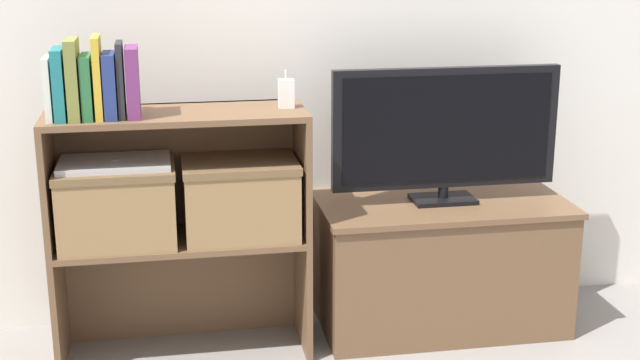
{
  "coord_description": "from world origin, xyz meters",
  "views": [
    {
      "loc": [
        -0.5,
        -2.66,
        1.4
      ],
      "look_at": [
        0.0,
        0.16,
        0.59
      ],
      "focal_mm": 50.0,
      "sensor_mm": 36.0,
      "label": 1
    }
  ],
  "objects": [
    {
      "name": "storage_basket_left",
      "position": [
        -0.66,
        0.14,
        0.55
      ],
      "size": [
        0.37,
        0.28,
        0.25
      ],
      "color": "#937047",
      "rests_on": "bookshelf_lower_tier"
    },
    {
      "name": "book_ivory",
      "position": [
        -0.84,
        0.1,
        0.93
      ],
      "size": [
        0.02,
        0.12,
        0.19
      ],
      "color": "silver",
      "rests_on": "bookshelf_upper_tier"
    },
    {
      "name": "tv_stand",
      "position": [
        0.45,
        0.22,
        0.24
      ],
      "size": [
        0.88,
        0.46,
        0.47
      ],
      "color": "brown",
      "rests_on": "ground_plane"
    },
    {
      "name": "storage_basket_right",
      "position": [
        -0.27,
        0.14,
        0.55
      ],
      "size": [
        0.37,
        0.28,
        0.25
      ],
      "color": "#937047",
      "rests_on": "bookshelf_lower_tier"
    },
    {
      "name": "book_teal",
      "position": [
        -0.81,
        0.1,
        0.94
      ],
      "size": [
        0.03,
        0.15,
        0.22
      ],
      "color": "#1E7075",
      "rests_on": "bookshelf_upper_tier"
    },
    {
      "name": "book_charcoal",
      "position": [
        -0.63,
        0.1,
        0.95
      ],
      "size": [
        0.02,
        0.12,
        0.23
      ],
      "color": "#232328",
      "rests_on": "bookshelf_upper_tier"
    },
    {
      "name": "baby_monitor",
      "position": [
        -0.11,
        0.16,
        0.88
      ],
      "size": [
        0.05,
        0.04,
        0.12
      ],
      "color": "white",
      "rests_on": "bookshelf_upper_tier"
    },
    {
      "name": "tv",
      "position": [
        0.45,
        0.22,
        0.72
      ],
      "size": [
        0.8,
        0.14,
        0.47
      ],
      "color": "black",
      "rests_on": "tv_stand"
    },
    {
      "name": "bookshelf_upper_tier",
      "position": [
        -0.47,
        0.21,
        0.68
      ],
      "size": [
        0.83,
        0.31,
        0.42
      ],
      "color": "brown",
      "rests_on": "bookshelf_lower_tier"
    },
    {
      "name": "laptop",
      "position": [
        -0.66,
        0.14,
        0.68
      ],
      "size": [
        0.35,
        0.22,
        0.02
      ],
      "color": "#BCBCC1",
      "rests_on": "storage_basket_left"
    },
    {
      "name": "book_olive",
      "position": [
        -0.77,
        0.1,
        0.96
      ],
      "size": [
        0.04,
        0.16,
        0.24
      ],
      "color": "olive",
      "rests_on": "bookshelf_upper_tier"
    },
    {
      "name": "book_mustard",
      "position": [
        -0.69,
        0.1,
        0.96
      ],
      "size": [
        0.02,
        0.14,
        0.25
      ],
      "color": "gold",
      "rests_on": "bookshelf_upper_tier"
    },
    {
      "name": "book_forest",
      "position": [
        -0.73,
        0.1,
        0.93
      ],
      "size": [
        0.03,
        0.14,
        0.19
      ],
      "color": "#286638",
      "rests_on": "bookshelf_upper_tier"
    },
    {
      "name": "book_plum",
      "position": [
        -0.59,
        0.1,
        0.94
      ],
      "size": [
        0.04,
        0.14,
        0.22
      ],
      "color": "#6B2D66",
      "rests_on": "bookshelf_upper_tier"
    },
    {
      "name": "book_navy",
      "position": [
        -0.66,
        0.1,
        0.94
      ],
      "size": [
        0.04,
        0.14,
        0.2
      ],
      "color": "navy",
      "rests_on": "bookshelf_upper_tier"
    },
    {
      "name": "bookshelf_lower_tier",
      "position": [
        -0.47,
        0.21,
        0.27
      ],
      "size": [
        0.83,
        0.31,
        0.42
      ],
      "color": "brown",
      "rests_on": "ground_plane"
    }
  ]
}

